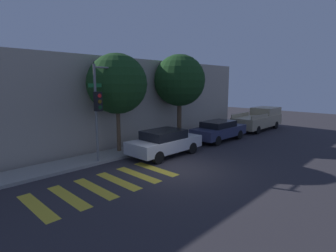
{
  "coord_description": "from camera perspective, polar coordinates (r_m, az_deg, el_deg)",
  "views": [
    {
      "loc": [
        -8.53,
        -7.63,
        3.88
      ],
      "look_at": [
        1.53,
        2.1,
        1.6
      ],
      "focal_mm": 28.0,
      "sensor_mm": 36.0,
      "label": 1
    }
  ],
  "objects": [
    {
      "name": "ground_plane",
      "position": [
        12.08,
        2.14,
        -9.49
      ],
      "size": [
        60.0,
        60.0,
        0.0
      ],
      "primitive_type": "plane",
      "color": "#2D2B30"
    },
    {
      "name": "tree_midblock",
      "position": [
        18.0,
        2.52,
        9.83
      ],
      "size": [
        3.48,
        3.48,
        5.82
      ],
      "color": "brown",
      "rests_on": "ground"
    },
    {
      "name": "pickup_truck",
      "position": [
        23.52,
        19.23,
        1.48
      ],
      "size": [
        5.6,
        1.94,
        1.81
      ],
      "color": "tan",
      "rests_on": "ground"
    },
    {
      "name": "tree_near_corner",
      "position": [
        14.59,
        -11.01,
        8.97
      ],
      "size": [
        3.26,
        3.26,
        5.49
      ],
      "color": "brown",
      "rests_on": "ground"
    },
    {
      "name": "sedan_middle",
      "position": [
        18.22,
        11.03,
        -0.87
      ],
      "size": [
        4.43,
        1.76,
        1.36
      ],
      "color": "#2D3351",
      "rests_on": "ground"
    },
    {
      "name": "sedan_near_corner",
      "position": [
        14.17,
        -0.71,
        -3.52
      ],
      "size": [
        4.21,
        1.83,
        1.41
      ],
      "color": "#B7BABF",
      "rests_on": "ground"
    },
    {
      "name": "building_row",
      "position": [
        18.17,
        -17.94,
        5.1
      ],
      "size": [
        26.0,
        6.0,
        5.41
      ],
      "primitive_type": "cube",
      "color": "#A89E8E",
      "rests_on": "ground"
    },
    {
      "name": "traffic_light_pole",
      "position": [
        13.05,
        -13.54,
        6.31
      ],
      "size": [
        2.43,
        0.56,
        4.78
      ],
      "color": "slate",
      "rests_on": "ground"
    },
    {
      "name": "crosswalk",
      "position": [
        10.68,
        -13.18,
        -12.3
      ],
      "size": [
        5.62,
        2.6,
        0.0
      ],
      "color": "gold",
      "rests_on": "ground"
    },
    {
      "name": "sidewalk",
      "position": [
        14.98,
        -9.62,
        -5.61
      ],
      "size": [
        26.0,
        1.77,
        0.14
      ],
      "primitive_type": "cube",
      "color": "gray",
      "rests_on": "ground"
    }
  ]
}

